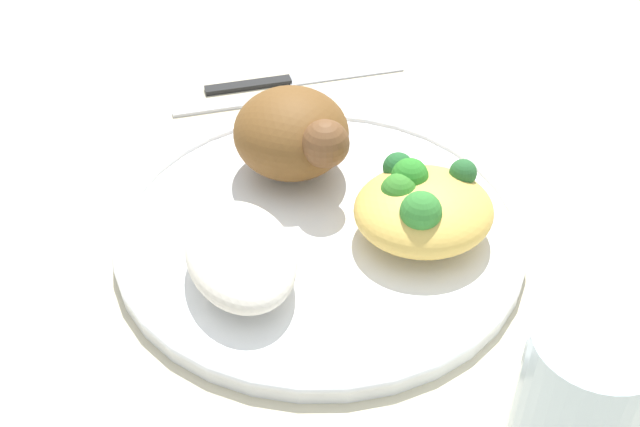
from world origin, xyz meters
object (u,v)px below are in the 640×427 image
Objects in this scene: plate at (320,231)px; mac_cheese_with_broccoli at (422,207)px; roasted_chicken at (296,133)px; knife at (287,79)px; fork at (262,101)px; water_glass at (580,401)px; rice_pile at (240,255)px.

mac_cheese_with_broccoli is (0.03, 0.06, 0.03)m from plate.
roasted_chicken reaches higher than knife.
plate is 0.19m from fork.
knife is at bearing 166.97° from roasted_chicken.
mac_cheese_with_broccoli is at bearing -177.11° from water_glass.
plate is 2.90× the size of roasted_chicken.
roasted_chicken is (-0.07, 0.00, 0.04)m from plate.
water_glass reaches higher than rice_pile.
plate is at bearing 116.15° from rice_pile.
mac_cheese_with_broccoli reaches higher than plate.
water_glass reaches higher than roasted_chicken.
mac_cheese_with_broccoli reaches higher than rice_pile.
plate reaches higher than knife.
mac_cheese_with_broccoli is at bearing 6.54° from knife.
plate is at bearing -2.13° from roasted_chicken.
mac_cheese_with_broccoli reaches higher than knife.
fork is at bearing 178.63° from roasted_chicken.
mac_cheese_with_broccoli is 0.51× the size of knife.
plate is 1.54× the size of knife.
rice_pile is 0.23m from water_glass.
rice_pile is at bearing -17.67° from fork.
roasted_chicken is 0.29m from water_glass.
fork is at bearing -48.23° from knife.
rice_pile reaches higher than fork.
fork is at bearing 162.33° from rice_pile.
mac_cheese_with_broccoli reaches higher than fork.
plate is 3.00× the size of water_glass.
mac_cheese_with_broccoli is (-0.00, 0.13, 0.01)m from rice_pile.
mac_cheese_with_broccoli is at bearing 32.56° from roasted_chicken.
water_glass is (0.18, 0.14, 0.02)m from rice_pile.
water_glass is at bearing 19.22° from plate.
knife is 1.95× the size of water_glass.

